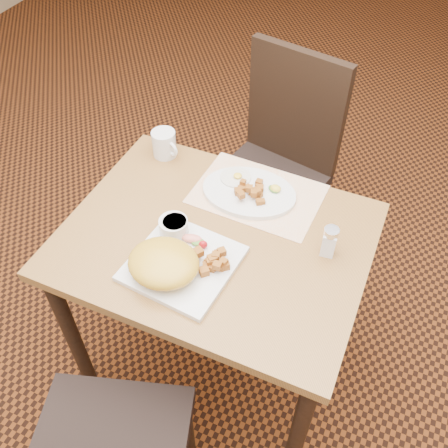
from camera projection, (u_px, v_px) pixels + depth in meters
ground at (218, 359)px, 2.03m from camera, size 8.00×8.00×0.00m
table at (216, 260)px, 1.57m from camera, size 0.90×0.70×0.75m
chair_far at (277, 158)px, 2.06m from camera, size 0.50×0.51×0.97m
placemat at (257, 194)px, 1.61m from camera, size 0.41×0.29×0.00m
plate_square at (183, 263)px, 1.41m from camera, size 0.30×0.30×0.02m
plate_oval at (249, 192)px, 1.60m from camera, size 0.32×0.25×0.02m
hollandaise_mound at (163, 263)px, 1.35m from camera, size 0.20×0.18×0.07m
ramekin at (174, 226)px, 1.46m from camera, size 0.09×0.09×0.05m
garnish_sq at (196, 241)px, 1.44m from camera, size 0.09×0.05×0.03m
fried_egg at (236, 177)px, 1.63m from camera, size 0.10×0.10×0.02m
garnish_ov at (275, 189)px, 1.59m from camera, size 0.05×0.04×0.02m
salt_shaker at (329, 241)px, 1.40m from camera, size 0.05×0.05×0.10m
coffee_mug at (165, 144)px, 1.71m from camera, size 0.11×0.08×0.09m
home_fries_sq at (213, 262)px, 1.38m from camera, size 0.12×0.11×0.04m
home_fries_ov at (252, 191)px, 1.57m from camera, size 0.11×0.11×0.03m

